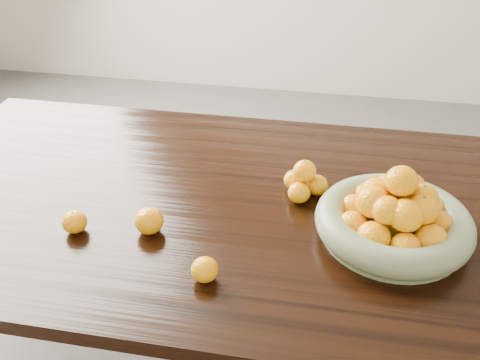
% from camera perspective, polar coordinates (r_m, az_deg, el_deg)
% --- Properties ---
extents(dining_table, '(2.00, 1.00, 0.75)m').
position_cam_1_polar(dining_table, '(1.48, 1.20, -5.22)').
color(dining_table, black).
rests_on(dining_table, ground).
extents(fruit_bowl, '(0.37, 0.37, 0.19)m').
position_cam_1_polar(fruit_bowl, '(1.33, 16.14, -3.94)').
color(fruit_bowl, gray).
rests_on(fruit_bowl, dining_table).
extents(orange_pyramid, '(0.12, 0.12, 0.10)m').
position_cam_1_polar(orange_pyramid, '(1.44, 6.83, -0.20)').
color(orange_pyramid, '#FFA407').
rests_on(orange_pyramid, dining_table).
extents(loose_orange_0, '(0.06, 0.06, 0.06)m').
position_cam_1_polar(loose_orange_0, '(1.37, -17.24, -4.30)').
color(loose_orange_0, '#FFA407').
rests_on(loose_orange_0, dining_table).
extents(loose_orange_1, '(0.07, 0.07, 0.07)m').
position_cam_1_polar(loose_orange_1, '(1.32, -9.69, -4.31)').
color(loose_orange_1, '#FFA407').
rests_on(loose_orange_1, dining_table).
extents(loose_orange_2, '(0.06, 0.06, 0.06)m').
position_cam_1_polar(loose_orange_2, '(1.18, -3.79, -9.52)').
color(loose_orange_2, '#FFA407').
rests_on(loose_orange_2, dining_table).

